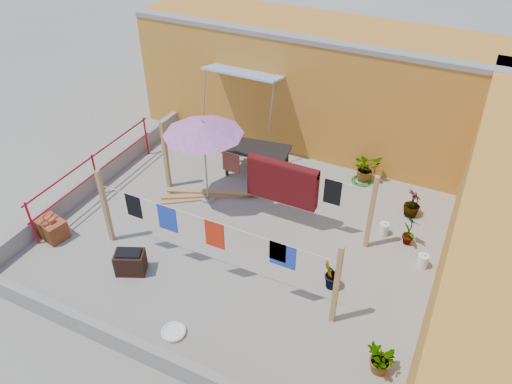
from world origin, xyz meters
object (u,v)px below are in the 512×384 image
at_px(water_jug_b, 423,261).
at_px(outdoor_table, 257,150).
at_px(patio_umbrella, 203,129).
at_px(white_basin, 174,332).
at_px(water_jug_a, 384,229).
at_px(green_hose, 361,180).
at_px(brazier, 130,262).
at_px(plant_back_a, 366,167).
at_px(brick_stack, 52,229).

bearing_deg(water_jug_b, outdoor_table, 160.63).
bearing_deg(patio_umbrella, white_basin, -68.59).
bearing_deg(white_basin, water_jug_a, 57.98).
height_order(water_jug_a, green_hose, water_jug_a).
relative_size(white_basin, water_jug_a, 1.33).
bearing_deg(water_jug_a, outdoor_table, 165.29).
bearing_deg(brazier, plant_back_a, 57.41).
xyz_separation_m(patio_umbrella, brick_stack, (-2.35, -2.62, -1.71)).
distance_m(outdoor_table, brick_stack, 5.09).
distance_m(brazier, white_basin, 1.87).
xyz_separation_m(brick_stack, green_hose, (5.44, 4.96, -0.19)).
bearing_deg(plant_back_a, green_hose, -110.55).
xyz_separation_m(water_jug_a, water_jug_b, (0.96, -0.65, 0.01)).
bearing_deg(brick_stack, green_hose, 42.32).
relative_size(outdoor_table, plant_back_a, 2.29).
bearing_deg(outdoor_table, brick_stack, -125.08).
distance_m(patio_umbrella, white_basin, 4.35).
bearing_deg(water_jug_a, patio_umbrella, -171.60).
bearing_deg(patio_umbrella, outdoor_table, 69.79).
distance_m(water_jug_a, water_jug_b, 1.16).
bearing_deg(brick_stack, water_jug_a, 26.59).
bearing_deg(patio_umbrella, water_jug_a, 8.40).
relative_size(water_jug_b, plant_back_a, 0.47).
bearing_deg(water_jug_b, water_jug_a, 145.81).
distance_m(white_basin, green_hose, 6.21).
relative_size(outdoor_table, green_hose, 3.36).
xyz_separation_m(patio_umbrella, white_basin, (1.43, -3.65, -1.90)).
bearing_deg(water_jug_a, plant_back_a, 117.03).
bearing_deg(patio_umbrella, water_jug_b, -0.53).
height_order(outdoor_table, water_jug_b, outdoor_table).
height_order(patio_umbrella, water_jug_a, patio_umbrella).
relative_size(patio_umbrella, water_jug_a, 6.49).
bearing_deg(plant_back_a, brick_stack, -137.20).
relative_size(patio_umbrella, white_basin, 4.88).
bearing_deg(brick_stack, outdoor_table, 54.92).
relative_size(patio_umbrella, brick_stack, 3.12).
distance_m(water_jug_b, green_hose, 3.09).
relative_size(brick_stack, brazier, 1.01).
distance_m(brick_stack, green_hose, 7.37).
bearing_deg(brazier, brick_stack, 177.22).
height_order(patio_umbrella, brazier, patio_umbrella).
height_order(brick_stack, brazier, brick_stack).
xyz_separation_m(outdoor_table, green_hose, (2.53, 0.81, -0.65)).
xyz_separation_m(white_basin, water_jug_a, (2.66, 4.25, 0.11)).
distance_m(outdoor_table, green_hose, 2.73).
relative_size(brick_stack, plant_back_a, 0.92).
distance_m(brazier, plant_back_a, 6.16).
height_order(patio_umbrella, plant_back_a, patio_umbrella).
bearing_deg(outdoor_table, patio_umbrella, -110.21).
distance_m(brick_stack, plant_back_a, 7.49).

